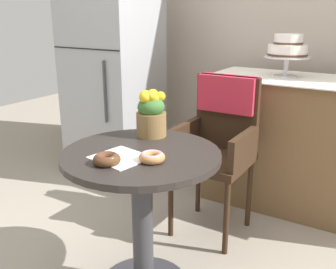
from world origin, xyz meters
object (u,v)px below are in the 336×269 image
Objects in this scene: cafe_table at (142,195)px; refrigerator at (113,73)px; donut_front at (107,159)px; wicker_chair at (220,129)px; flower_vase at (151,113)px; tiered_cake_stand at (288,49)px; donut_mid at (152,157)px.

cafe_table is 0.42× the size of refrigerator.
cafe_table is at bearing 79.25° from donut_front.
wicker_chair is 0.58m from flower_vase.
tiered_cake_stand reaches higher than flower_vase.
cafe_table is 0.27m from donut_mid.
wicker_chair is 0.83m from donut_mid.
donut_front is at bearing -81.93° from flower_vase.
donut_mid is at bearing 40.40° from donut_front.
donut_front is at bearing -92.81° from wicker_chair.
cafe_table is at bearing -46.33° from refrigerator.
flower_vase is at bearing -103.02° from wicker_chair.
flower_vase is (-0.06, 0.42, 0.09)m from donut_front.
tiered_cake_stand is (0.30, 1.49, 0.34)m from donut_front.
donut_front is 0.38× the size of tiered_cake_stand.
donut_mid is at bearing -96.69° from tiered_cake_stand.
refrigerator is (-1.01, 1.29, 0.11)m from donut_front.
tiered_cake_stand is at bearing 83.31° from donut_mid.
wicker_chair is 3.18× the size of tiered_cake_stand.
tiered_cake_stand is (0.27, 1.30, 0.58)m from cafe_table.
flower_vase reaches higher than wicker_chair.
cafe_table is at bearing -91.41° from wicker_chair.
wicker_chair is at bearing 84.71° from donut_front.
flower_vase is (-0.10, 0.22, 0.33)m from cafe_table.
cafe_table is 6.28× the size of donut_front.
cafe_table is 0.75× the size of wicker_chair.
tiered_cake_stand is 1.35m from refrigerator.
refrigerator is at bearing 134.67° from donut_mid.
wicker_chair is at bearing 74.50° from flower_vase.
flower_vase is 1.30m from refrigerator.
donut_mid is at bearing -33.27° from cafe_table.
refrigerator is at bearing -171.36° from tiered_cake_stand.
donut_mid is (0.14, 0.12, -0.00)m from donut_front.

